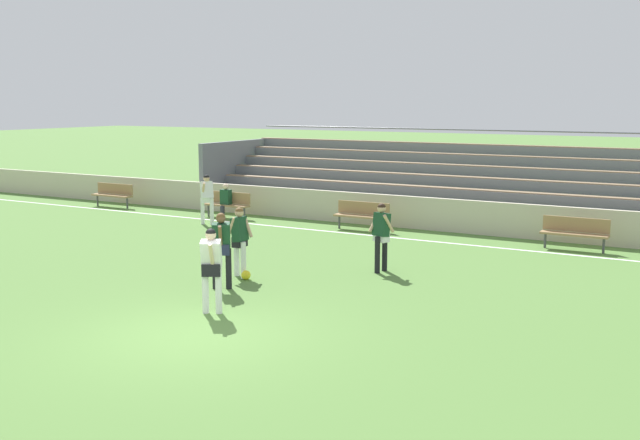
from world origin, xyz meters
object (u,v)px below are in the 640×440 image
object	(u,v)px
player_dark_wide_right	(381,231)
player_white_challenging	(207,195)
bench_near_wall_gap	(362,213)
bleacher_stand	(476,181)
bench_far_right	(113,193)
bench_near_bin	(575,231)
soccer_ball	(246,275)
bench_centre_sideline	(227,202)
player_dark_dropping_back	(221,244)
player_dark_on_ball	(240,236)
spectator_seated	(225,198)
player_white_deep_cover	(211,263)

from	to	relation	value
player_dark_wide_right	player_white_challenging	distance (m)	8.76
bench_near_wall_gap	player_white_challenging	distance (m)	5.23
bleacher_stand	bench_far_right	bearing A→B (deg)	-160.88
bench_near_bin	bench_far_right	world-z (taller)	same
bench_far_right	soccer_ball	xyz separation A→B (m)	(11.40, -7.35, -0.44)
bench_centre_sideline	bench_near_bin	size ratio (longest dim) A/B	1.00
bench_near_bin	player_dark_dropping_back	xyz separation A→B (m)	(-5.86, -8.29, 0.46)
bench_near_wall_gap	player_dark_on_ball	size ratio (longest dim) A/B	1.09
player_dark_dropping_back	soccer_ball	world-z (taller)	player_dark_dropping_back
bench_centre_sideline	player_white_challenging	distance (m)	1.63
player_dark_wide_right	soccer_ball	xyz separation A→B (m)	(-2.37, -2.27, -0.89)
spectator_seated	player_white_challenging	xyz separation A→B (m)	(0.31, -1.42, 0.29)
bench_near_bin	player_dark_on_ball	distance (m)	9.48
player_white_deep_cover	bleacher_stand	bearing A→B (deg)	87.78
bench_near_bin	bench_far_right	xyz separation A→B (m)	(-17.29, 0.00, 0.00)
player_white_challenging	player_dark_on_ball	bearing A→B (deg)	-46.49
bench_centre_sideline	player_white_deep_cover	distance (m)	12.16
bench_far_right	player_white_deep_cover	distance (m)	15.92
bench_near_wall_gap	bench_far_right	size ratio (longest dim) A/B	1.00
spectator_seated	bench_near_bin	bearing A→B (deg)	0.56
bench_near_bin	player_white_challenging	xyz separation A→B (m)	(-11.53, -1.54, 0.44)
bench_near_wall_gap	player_dark_dropping_back	size ratio (longest dim) A/B	1.07
bench_near_wall_gap	player_dark_on_ball	world-z (taller)	player_dark_on_ball
bench_far_right	player_dark_on_ball	distance (m)	13.25
player_dark_on_ball	player_white_challenging	world-z (taller)	player_white_challenging
bench_near_wall_gap	spectator_seated	xyz separation A→B (m)	(-5.29, -0.12, 0.16)
bench_near_bin	bench_near_wall_gap	bearing A→B (deg)	180.00
bench_near_wall_gap	spectator_seated	size ratio (longest dim) A/B	1.49
bleacher_stand	bench_centre_sideline	distance (m)	8.81
soccer_ball	bench_far_right	bearing A→B (deg)	147.19
bench_near_wall_gap	bench_centre_sideline	xyz separation A→B (m)	(-5.29, 0.00, 0.00)
player_dark_dropping_back	player_white_deep_cover	distance (m)	1.93
bench_centre_sideline	soccer_ball	xyz separation A→B (m)	(5.95, -7.35, -0.44)
player_dark_on_ball	bench_centre_sideline	bearing A→B (deg)	128.27
bench_near_bin	player_dark_wide_right	xyz separation A→B (m)	(-3.52, -5.08, 0.45)
player_dark_wide_right	player_white_challenging	size ratio (longest dim) A/B	1.00
bench_near_wall_gap	player_dark_on_ball	bearing A→B (deg)	-86.97
bleacher_stand	player_dark_wide_right	bearing A→B (deg)	-85.32
player_dark_dropping_back	bench_near_bin	bearing A→B (deg)	54.73
player_dark_dropping_back	player_dark_wide_right	world-z (taller)	player_dark_dropping_back
bench_near_bin	bleacher_stand	bearing A→B (deg)	133.69
bench_far_right	player_dark_wide_right	distance (m)	14.69
bench_far_right	bench_centre_sideline	bearing A→B (deg)	0.00
bench_far_right	soccer_ball	world-z (taller)	bench_far_right
bench_near_bin	soccer_ball	distance (m)	9.43
bench_near_bin	bench_far_right	size ratio (longest dim) A/B	1.00
bench_centre_sideline	player_white_challenging	size ratio (longest dim) A/B	1.08
player_dark_dropping_back	bench_far_right	bearing A→B (deg)	144.03
player_dark_on_ball	player_dark_dropping_back	distance (m)	1.14
bench_near_wall_gap	soccer_ball	xyz separation A→B (m)	(0.66, -7.35, -0.44)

